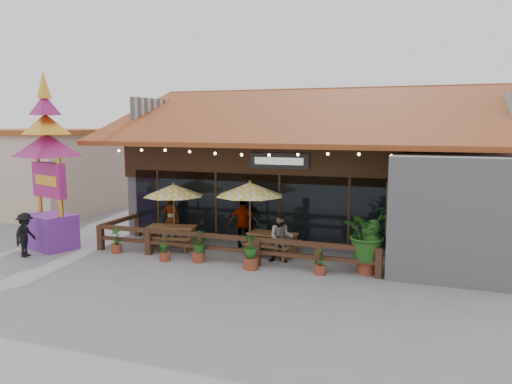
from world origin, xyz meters
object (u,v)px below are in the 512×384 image
at_px(thai_sign_tower, 47,150).
at_px(tropical_plant, 368,234).
at_px(umbrella_left, 174,191).
at_px(umbrella_right, 250,190).
at_px(picnic_table_left, 172,233).
at_px(picnic_table_right, 272,240).
at_px(pedestrian, 25,235).

height_order(thai_sign_tower, tropical_plant, thai_sign_tower).
bearing_deg(umbrella_left, thai_sign_tower, -155.98).
height_order(umbrella_right, picnic_table_left, umbrella_right).
bearing_deg(umbrella_right, umbrella_left, -179.49).
bearing_deg(picnic_table_left, picnic_table_right, 4.07).
relative_size(umbrella_left, picnic_table_left, 1.23).
bearing_deg(umbrella_right, pedestrian, -156.42).
xyz_separation_m(umbrella_right, thai_sign_tower, (-7.02, -1.83, 1.34)).
relative_size(picnic_table_left, thai_sign_tower, 0.29).
bearing_deg(picnic_table_left, umbrella_right, 5.91).
distance_m(picnic_table_left, picnic_table_right, 3.78).
height_order(umbrella_left, picnic_table_left, umbrella_left).
xyz_separation_m(picnic_table_left, picnic_table_right, (3.77, 0.27, -0.02)).
bearing_deg(pedestrian, umbrella_right, -77.49).
relative_size(umbrella_left, pedestrian, 1.57).
xyz_separation_m(umbrella_right, picnic_table_left, (-2.93, -0.30, -1.70)).
distance_m(thai_sign_tower, tropical_plant, 11.48).
xyz_separation_m(picnic_table_left, pedestrian, (-4.10, -2.76, 0.21)).
bearing_deg(umbrella_right, picnic_table_right, -2.35).
height_order(thai_sign_tower, pedestrian, thai_sign_tower).
distance_m(umbrella_left, picnic_table_left, 1.56).
bearing_deg(pedestrian, picnic_table_left, -67.06).
bearing_deg(thai_sign_tower, umbrella_right, 14.60).
height_order(umbrella_left, tropical_plant, umbrella_left).
distance_m(umbrella_right, pedestrian, 7.81).
height_order(umbrella_left, umbrella_right, umbrella_right).
height_order(umbrella_right, picnic_table_right, umbrella_right).
distance_m(thai_sign_tower, pedestrian, 3.09).
bearing_deg(umbrella_left, pedestrian, -143.09).
xyz_separation_m(picnic_table_right, thai_sign_tower, (-7.86, -1.79, 3.06)).
distance_m(umbrella_left, tropical_plant, 7.28).
height_order(picnic_table_left, tropical_plant, tropical_plant).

